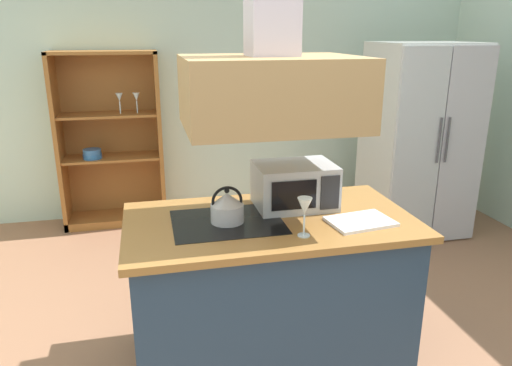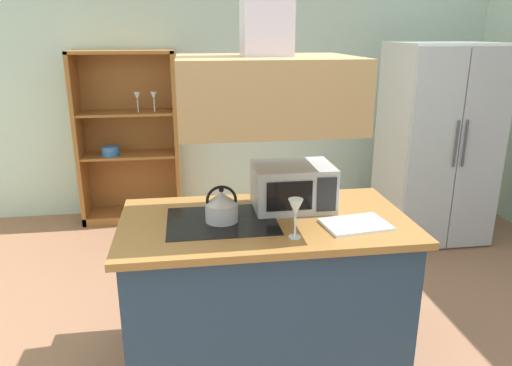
{
  "view_description": "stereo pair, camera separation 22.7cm",
  "coord_description": "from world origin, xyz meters",
  "views": [
    {
      "loc": [
        -0.58,
        -2.14,
        1.9
      ],
      "look_at": [
        0.06,
        0.63,
        1.0
      ],
      "focal_mm": 33.75,
      "sensor_mm": 36.0,
      "label": 1
    },
    {
      "loc": [
        -0.35,
        -2.18,
        1.9
      ],
      "look_at": [
        0.06,
        0.63,
        1.0
      ],
      "focal_mm": 33.75,
      "sensor_mm": 36.0,
      "label": 2
    }
  ],
  "objects": [
    {
      "name": "kitchen_island",
      "position": [
        0.06,
        0.28,
        0.45
      ],
      "size": [
        1.61,
        0.89,
        0.9
      ],
      "color": "navy",
      "rests_on": "ground"
    },
    {
      "name": "cutting_board",
      "position": [
        0.52,
        0.11,
        0.91
      ],
      "size": [
        0.37,
        0.28,
        0.02
      ],
      "primitive_type": "cube",
      "rotation": [
        0.0,
        0.0,
        0.14
      ],
      "color": "white",
      "rests_on": "kitchen_island"
    },
    {
      "name": "wall_back",
      "position": [
        0.0,
        3.0,
        1.35
      ],
      "size": [
        6.0,
        0.12,
        2.7
      ],
      "primitive_type": "cube",
      "color": "silver",
      "rests_on": "ground"
    },
    {
      "name": "refrigerator",
      "position": [
        1.93,
        1.88,
        0.9
      ],
      "size": [
        0.9,
        0.77,
        1.81
      ],
      "color": "beige",
      "rests_on": "ground"
    },
    {
      "name": "wine_glass_on_counter",
      "position": [
        0.17,
        0.01,
        1.05
      ],
      "size": [
        0.08,
        0.08,
        0.21
      ],
      "color": "silver",
      "rests_on": "kitchen_island"
    },
    {
      "name": "microwave",
      "position": [
        0.25,
        0.44,
        1.03
      ],
      "size": [
        0.46,
        0.35,
        0.26
      ],
      "color": "#B7BABF",
      "rests_on": "kitchen_island"
    },
    {
      "name": "range_hood",
      "position": [
        0.06,
        0.28,
        1.72
      ],
      "size": [
        0.9,
        0.7,
        1.28
      ],
      "color": "#AA8351"
    },
    {
      "name": "kettle",
      "position": [
        -0.18,
        0.28,
        0.99
      ],
      "size": [
        0.18,
        0.18,
        0.2
      ],
      "color": "#BAB5BA",
      "rests_on": "kitchen_island"
    },
    {
      "name": "dish_cabinet",
      "position": [
        -0.94,
        2.78,
        0.76
      ],
      "size": [
        1.0,
        0.4,
        1.72
      ],
      "color": "#9B5E29",
      "rests_on": "ground"
    }
  ]
}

